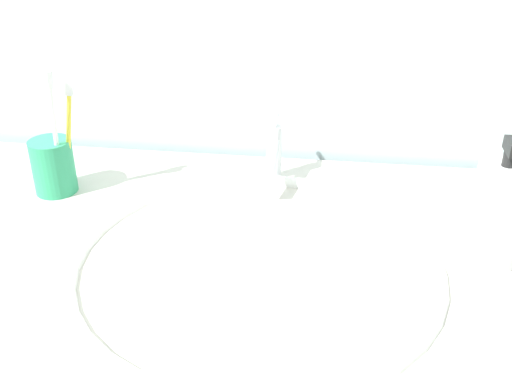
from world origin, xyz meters
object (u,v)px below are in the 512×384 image
(toothbrush_white, at_px, (54,126))
(faucet, at_px, (273,154))
(toothbrush_cup, at_px, (53,166))
(soap_dispenser, at_px, (497,213))
(toothbrush_yellow, at_px, (69,129))

(toothbrush_white, bearing_deg, faucet, 16.17)
(toothbrush_cup, bearing_deg, soap_dispenser, -9.70)
(soap_dispenser, bearing_deg, toothbrush_yellow, 169.57)
(faucet, xyz_separation_m, toothbrush_cup, (-0.34, -0.08, -0.01))
(faucet, height_order, toothbrush_white, toothbrush_white)
(toothbrush_yellow, bearing_deg, soap_dispenser, -10.43)
(faucet, xyz_separation_m, toothbrush_yellow, (-0.30, -0.08, 0.06))
(toothbrush_white, xyz_separation_m, soap_dispenser, (0.62, -0.10, -0.05))
(toothbrush_cup, bearing_deg, toothbrush_yellow, 3.58)
(faucet, height_order, toothbrush_yellow, toothbrush_yellow)
(toothbrush_white, relative_size, soap_dispenser, 1.14)
(toothbrush_cup, xyz_separation_m, toothbrush_white, (0.02, -0.01, 0.07))
(toothbrush_yellow, xyz_separation_m, soap_dispenser, (0.61, -0.11, -0.04))
(toothbrush_cup, height_order, toothbrush_yellow, toothbrush_yellow)
(faucet, relative_size, soap_dispenser, 0.79)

